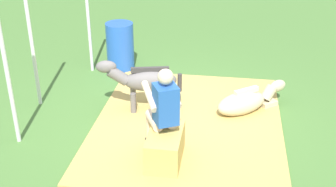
% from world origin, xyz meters
% --- Properties ---
extents(ground_plane, '(24.00, 24.00, 0.00)m').
position_xyz_m(ground_plane, '(0.00, 0.00, 0.00)').
color(ground_plane, '#4C7A38').
extents(hay_patch, '(3.57, 2.85, 0.02)m').
position_xyz_m(hay_patch, '(-0.14, -0.29, 0.01)').
color(hay_patch, tan).
rests_on(hay_patch, ground).
extents(hay_bale, '(0.78, 0.44, 0.44)m').
position_xyz_m(hay_bale, '(-1.18, -0.09, 0.22)').
color(hay_bale, tan).
rests_on(hay_bale, ground).
extents(person_seated, '(0.72, 0.59, 1.32)m').
position_xyz_m(person_seated, '(-1.03, -0.04, 0.72)').
color(person_seated, beige).
rests_on(person_seated, ground).
extents(pony_standing, '(0.51, 1.33, 0.89)m').
position_xyz_m(pony_standing, '(0.18, 0.45, 0.53)').
color(pony_standing, slate).
rests_on(pony_standing, ground).
extents(pony_lying, '(1.03, 1.23, 0.42)m').
position_xyz_m(pony_lying, '(0.37, -1.17, 0.19)').
color(pony_lying, beige).
rests_on(pony_lying, ground).
extents(water_barrel, '(0.53, 0.53, 0.93)m').
position_xyz_m(water_barrel, '(1.81, 1.26, 0.47)').
color(water_barrel, blue).
rests_on(water_barrel, ground).
extents(tent_pole_left, '(0.06, 0.06, 2.27)m').
position_xyz_m(tent_pole_left, '(-1.01, 2.07, 1.14)').
color(tent_pole_left, silver).
rests_on(tent_pole_left, ground).
extents(tent_pole_right, '(0.06, 0.06, 2.27)m').
position_xyz_m(tent_pole_right, '(1.64, 1.81, 1.14)').
color(tent_pole_right, silver).
rests_on(tent_pole_right, ground).
extents(tent_pole_mid, '(0.06, 0.06, 2.27)m').
position_xyz_m(tent_pole_mid, '(0.14, 2.24, 1.14)').
color(tent_pole_mid, silver).
rests_on(tent_pole_mid, ground).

